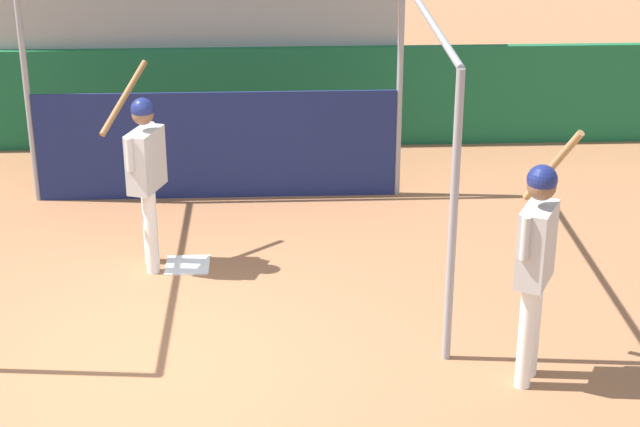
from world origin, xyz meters
The scene contains 6 objects.
ground_plane centered at (0.00, 0.00, 0.00)m, with size 60.00×60.00×0.00m, color #9E6642.
outfield_wall centered at (0.00, 5.55, 0.66)m, with size 24.00×0.12×1.32m.
batting_cage centered at (0.42, 3.13, 1.11)m, with size 4.26×3.87×2.57m.
home_plate centered at (0.19, 1.87, 0.01)m, with size 0.44×0.44×0.02m.
player_batter centered at (-0.17, 1.88, 1.07)m, with size 0.62×1.00×1.95m.
player_waiting centered at (3.11, -0.43, 1.15)m, with size 0.54×0.78×2.11m.
Camera 1 is at (1.08, -7.92, 4.66)m, focal length 60.00 mm.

